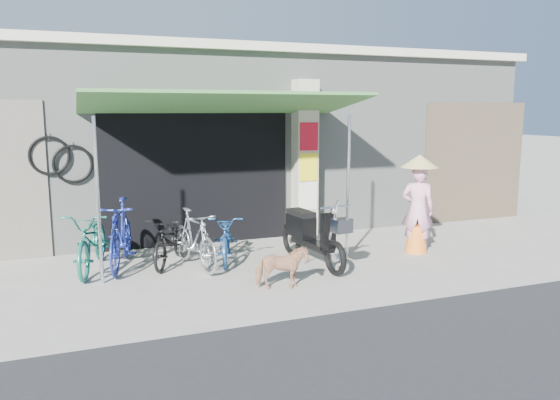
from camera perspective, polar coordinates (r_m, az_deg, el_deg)
name	(u,v)px	position (r m, az deg, el deg)	size (l,w,h in m)	color
ground	(316,276)	(8.21, 3.83, -7.88)	(80.00, 80.00, 0.00)	#A09A90
bicycle_shop	(225,137)	(12.66, -5.82, 6.59)	(12.30, 5.30, 3.66)	gray
shop_pillar	(304,160)	(10.47, 2.56, 4.22)	(0.42, 0.44, 3.00)	beige
awning	(226,105)	(9.07, -5.66, 9.83)	(4.60, 1.88, 2.72)	#387032
neighbour_right	(474,162)	(12.82, 19.60, 3.74)	(2.60, 0.06, 2.60)	brown
bike_teal	(93,240)	(8.81, -18.98, -4.01)	(0.63, 1.80, 0.94)	#166553
bike_blue	(121,234)	(8.82, -16.31, -3.45)	(0.50, 1.78, 1.07)	navy
bike_black	(171,240)	(8.88, -11.36, -4.10)	(0.52, 1.51, 0.79)	black
bike_silver	(194,239)	(8.59, -8.94, -4.02)	(0.43, 1.53, 0.92)	#B9B9BE
bike_navy	(227,237)	(8.91, -5.57, -3.87)	(0.53, 1.52, 0.80)	#1D4B88
street_dog	(282,268)	(7.53, 0.16, -7.07)	(0.33, 0.72, 0.61)	tan
moped	(311,235)	(8.68, 3.22, -3.67)	(0.55, 1.85, 1.05)	black
nun	(418,204)	(9.62, 14.21, -0.43)	(0.66, 0.64, 1.70)	pink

